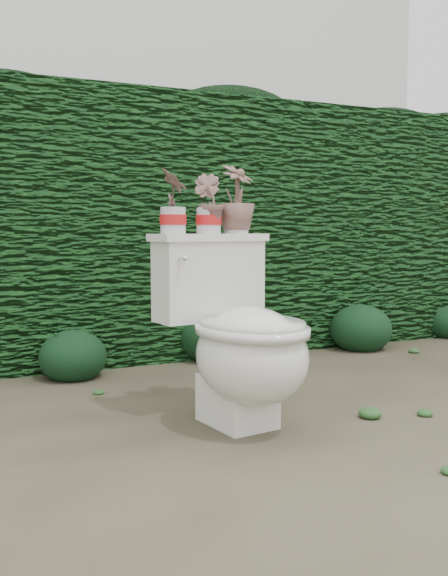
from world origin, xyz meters
name	(u,v)px	position (x,y,z in m)	size (l,w,h in m)	color
ground	(230,415)	(0.00, 0.00, 0.00)	(60.00, 60.00, 0.00)	brown
hedge	(122,228)	(0.00, 1.60, 0.80)	(8.00, 1.00, 1.60)	#1C541C
house_wall	(69,134)	(0.60, 6.00, 2.00)	(8.00, 3.50, 4.00)	silver
toilet	(240,339)	(-0.03, -0.15, 0.36)	(0.54, 0.73, 0.78)	silver
potted_plant_left	(173,203)	(-0.23, 0.07, 0.90)	(0.13, 0.09, 0.25)	#20682B
potted_plant_center	(209,205)	(-0.06, 0.09, 0.90)	(0.13, 0.11, 0.24)	#20682B
potted_plant_right	(237,201)	(0.09, 0.11, 0.92)	(0.16, 0.16, 0.29)	#20682B
liriope_clump_2	(73,351)	(-0.46, 0.98, 0.14)	(0.36, 0.36, 0.29)	#133818
liriope_clump_3	(213,331)	(0.42, 1.11, 0.17)	(0.43, 0.43, 0.34)	#133818
liriope_clump_4	(361,325)	(1.44, 0.99, 0.16)	(0.41, 0.41, 0.33)	#133818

